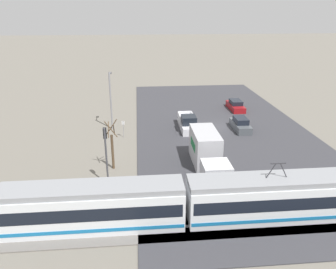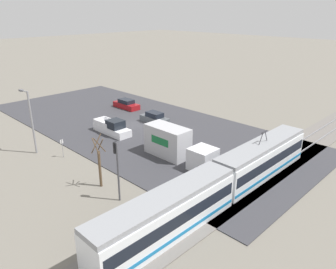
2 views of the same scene
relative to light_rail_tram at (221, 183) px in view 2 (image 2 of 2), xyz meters
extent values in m
plane|color=slate|center=(-7.31, -19.48, -1.66)|extent=(320.00, 320.00, 0.00)
cube|color=#38383D|center=(-7.31, -19.48, -1.62)|extent=(21.46, 48.53, 0.08)
cube|color=slate|center=(-7.31, 0.00, -1.62)|extent=(58.46, 4.40, 0.08)
cube|color=gray|center=(-7.31, -0.72, -1.51)|extent=(57.29, 0.10, 0.14)
cube|color=gray|center=(-7.31, 0.72, -1.51)|extent=(57.29, 0.10, 0.14)
cube|color=white|center=(-6.44, 0.00, -0.15)|extent=(12.53, 2.52, 2.84)
cube|color=black|center=(-6.44, 0.00, 0.18)|extent=(12.16, 2.55, 0.95)
cube|color=#1970AD|center=(-6.44, 0.00, -1.03)|extent=(12.41, 2.56, 0.27)
cube|color=gray|center=(-6.44, 0.00, 1.47)|extent=(12.53, 2.32, 0.41)
cube|color=white|center=(6.44, 0.00, -0.15)|extent=(12.53, 2.52, 2.84)
cube|color=black|center=(6.44, 0.00, 0.18)|extent=(12.16, 2.55, 0.95)
cube|color=#1970AD|center=(6.44, 0.00, -1.03)|extent=(12.41, 2.56, 0.27)
cube|color=gray|center=(6.44, 0.00, 1.47)|extent=(12.53, 2.32, 0.41)
cylinder|color=#2D2D33|center=(-6.89, 0.00, 2.22)|extent=(0.66, 0.07, 1.15)
cylinder|color=#2D2D33|center=(-5.99, 0.00, 2.22)|extent=(0.66, 0.07, 1.15)
cube|color=#2D2D33|center=(-6.44, 0.00, 2.77)|extent=(1.10, 0.08, 0.06)
cube|color=silver|center=(-3.27, -4.57, -0.46)|extent=(2.37, 2.37, 2.23)
cube|color=#B2B2B7|center=(-3.27, -9.45, 0.07)|extent=(2.37, 5.03, 3.28)
cube|color=#196B38|center=(-2.07, -9.45, 0.39)|extent=(0.02, 2.51, 0.82)
cube|color=silver|center=(-3.03, -19.29, -1.11)|extent=(1.94, 5.73, 0.93)
cube|color=black|center=(-3.03, -18.49, -0.14)|extent=(1.78, 1.95, 1.01)
cube|color=silver|center=(-2.14, -20.49, -0.37)|extent=(0.12, 2.87, 0.54)
cube|color=silver|center=(-3.92, -20.49, -0.37)|extent=(0.12, 2.87, 0.54)
cube|color=silver|center=(-3.03, -22.04, -0.37)|extent=(1.78, 0.23, 0.54)
cube|color=red|center=(-2.28, -22.13, -0.83)|extent=(0.14, 0.04, 0.18)
cube|color=#4C5156|center=(-9.63, -18.32, -1.12)|extent=(1.72, 4.45, 0.91)
cube|color=black|center=(-9.63, -18.32, -0.33)|extent=(1.48, 2.31, 0.67)
cube|color=maroon|center=(-11.53, -27.02, -1.16)|extent=(1.81, 4.79, 0.83)
cube|color=black|center=(-11.53, -27.02, -0.43)|extent=(1.55, 2.49, 0.61)
cylinder|color=#47474C|center=(5.97, -5.98, 0.96)|extent=(0.16, 0.16, 5.23)
cube|color=black|center=(5.97, -6.16, 3.10)|extent=(0.28, 0.22, 0.95)
sphere|color=#390606|center=(5.97, -6.28, 3.42)|extent=(0.18, 0.18, 0.18)
sphere|color=yellow|center=(5.97, -6.28, 3.10)|extent=(0.18, 0.18, 0.18)
sphere|color=black|center=(5.97, -6.28, 2.78)|extent=(0.18, 0.18, 0.18)
cylinder|color=brown|center=(5.70, -9.07, 0.07)|extent=(0.24, 0.24, 3.45)
cylinder|color=brown|center=(5.95, -9.07, 2.34)|extent=(0.09, 0.97, 1.33)
cylinder|color=brown|center=(5.70, -8.82, 2.46)|extent=(1.16, 0.09, 1.61)
cylinder|color=brown|center=(5.45, -9.07, 2.34)|extent=(0.09, 0.97, 1.33)
cylinder|color=brown|center=(5.70, -9.32, 2.46)|extent=(1.16, 0.09, 1.61)
cylinder|color=gray|center=(6.55, -20.35, 1.87)|extent=(0.20, 0.20, 7.05)
cylinder|color=gray|center=(6.55, -21.15, 5.28)|extent=(0.12, 1.60, 0.12)
cube|color=#515156|center=(6.55, -21.90, 5.22)|extent=(0.36, 0.60, 0.18)
cylinder|color=gray|center=(5.00, -17.17, -0.63)|extent=(0.06, 0.06, 2.04)
cube|color=white|center=(5.00, -17.20, 0.17)|extent=(0.32, 0.02, 0.44)
cube|color=red|center=(5.00, -17.21, 0.17)|extent=(0.31, 0.01, 0.10)
camera|label=1|loc=(3.05, 19.63, 12.84)|focal=35.00mm
camera|label=2|loc=(19.98, 13.59, 13.37)|focal=35.00mm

